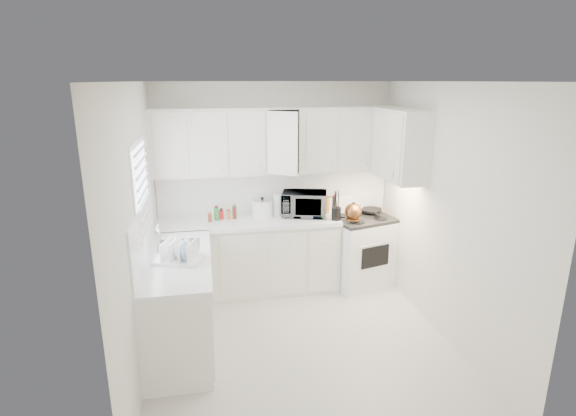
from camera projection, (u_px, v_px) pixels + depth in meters
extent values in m
plane|color=beige|center=(300.00, 342.00, 4.65)|extent=(3.20, 3.20, 0.00)
plane|color=white|center=(303.00, 82.00, 3.93)|extent=(3.20, 3.20, 0.00)
plane|color=silver|center=(275.00, 186.00, 5.80)|extent=(3.00, 0.00, 3.00)
plane|color=silver|center=(357.00, 300.00, 2.78)|extent=(3.00, 0.00, 3.00)
plane|color=silver|center=(138.00, 232.00, 4.02)|extent=(0.00, 3.20, 3.20)
plane|color=silver|center=(446.00, 214.00, 4.56)|extent=(0.00, 3.20, 3.20)
cube|color=white|center=(248.00, 222.00, 5.54)|extent=(2.24, 0.64, 0.05)
cube|color=white|center=(178.00, 260.00, 4.37)|extent=(0.64, 1.62, 0.05)
cube|color=white|center=(275.00, 191.00, 5.81)|extent=(2.98, 0.02, 0.55)
cube|color=white|center=(143.00, 233.00, 4.23)|extent=(0.02, 1.60, 0.55)
imported|color=gray|center=(304.00, 201.00, 5.68)|extent=(0.62, 0.45, 0.38)
cylinder|color=white|center=(278.00, 205.00, 5.70)|extent=(0.12, 0.12, 0.27)
cylinder|color=brown|center=(210.00, 214.00, 5.56)|extent=(0.06, 0.06, 0.13)
cylinder|color=#2B8132|center=(216.00, 216.00, 5.49)|extent=(0.06, 0.06, 0.13)
cylinder|color=red|center=(222.00, 213.00, 5.59)|extent=(0.06, 0.06, 0.13)
cylinder|color=#C37B2E|center=(229.00, 215.00, 5.51)|extent=(0.06, 0.06, 0.13)
cylinder|color=maroon|center=(234.00, 213.00, 5.61)|extent=(0.06, 0.06, 0.13)
cylinder|color=red|center=(321.00, 205.00, 5.84)|extent=(0.06, 0.06, 0.19)
cylinder|color=#C37B2E|center=(326.00, 206.00, 5.80)|extent=(0.06, 0.06, 0.19)
cylinder|color=maroon|center=(329.00, 205.00, 5.86)|extent=(0.06, 0.06, 0.19)
cylinder|color=black|center=(334.00, 206.00, 5.82)|extent=(0.06, 0.06, 0.19)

